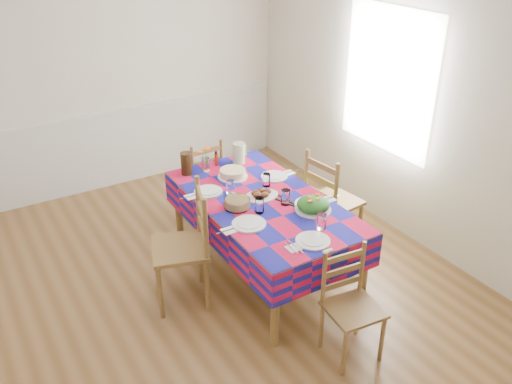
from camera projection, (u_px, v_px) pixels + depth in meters
room at (193, 154)px, 4.06m from camera, size 4.58×5.08×2.78m
wainscot at (106, 148)px, 6.34m from camera, size 4.41×0.06×0.92m
window_right at (388, 81)px, 5.24m from camera, size 0.00×1.40×1.40m
dining_table at (263, 208)px, 4.73m from camera, size 1.03×1.91×0.74m
setting_near_head at (315, 234)px, 4.15m from camera, size 0.43×0.29×0.13m
setting_left_near at (252, 217)px, 4.37m from camera, size 0.51×0.30×0.13m
setting_left_far at (216, 190)px, 4.79m from camera, size 0.47×0.28×0.12m
setting_right_near at (302, 201)px, 4.60m from camera, size 0.53×0.31×0.14m
setting_right_far at (272, 177)px, 5.02m from camera, size 0.47×0.27×0.12m
meat_platter at (261, 194)px, 4.73m from camera, size 0.32×0.23×0.06m
salad_platter at (313, 205)px, 4.51m from camera, size 0.30×0.30×0.13m
pasta_bowl at (237, 203)px, 4.56m from camera, size 0.22×0.22×0.08m
cake at (233, 174)px, 5.06m from camera, size 0.28×0.28×0.08m
serving_utensils at (281, 199)px, 4.70m from camera, size 0.15×0.34×0.01m
flower_vase at (205, 161)px, 5.16m from camera, size 0.16×0.13×0.25m
hot_sauce at (216, 158)px, 5.28m from camera, size 0.04×0.04×0.15m
green_pitcher at (239, 153)px, 5.32m from camera, size 0.12×0.12×0.21m
tea_pitcher at (186, 163)px, 5.09m from camera, size 0.11×0.11×0.22m
name_card at (328, 251)px, 3.98m from camera, size 0.08×0.03×0.02m
chair_near at (351, 306)px, 3.93m from camera, size 0.42×0.40×0.86m
chair_far at (203, 178)px, 5.75m from camera, size 0.40×0.38×0.88m
chair_left at (185, 247)px, 4.44m from camera, size 0.57×0.58×1.06m
chair_right at (330, 202)px, 5.15m from camera, size 0.48×0.50×1.02m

